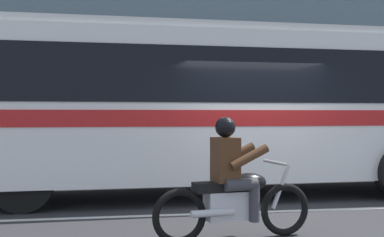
% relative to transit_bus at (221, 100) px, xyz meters
% --- Properties ---
extents(ground_plane, '(60.00, 60.00, 0.00)m').
position_rel_transit_bus_xyz_m(ground_plane, '(0.35, -1.19, -1.88)').
color(ground_plane, '#2B2B2D').
extents(sidewalk_curb, '(28.00, 3.80, 0.15)m').
position_rel_transit_bus_xyz_m(sidewalk_curb, '(0.35, 3.91, -1.81)').
color(sidewalk_curb, gray).
rests_on(sidewalk_curb, ground_plane).
extents(lane_center_stripe, '(26.60, 0.14, 0.01)m').
position_rel_transit_bus_xyz_m(lane_center_stripe, '(0.35, -1.79, -1.88)').
color(lane_center_stripe, silver).
rests_on(lane_center_stripe, ground_plane).
extents(transit_bus, '(11.64, 2.98, 3.22)m').
position_rel_transit_bus_xyz_m(transit_bus, '(0.00, 0.00, 0.00)').
color(transit_bus, white).
rests_on(transit_bus, ground_plane).
extents(motorcycle_with_rider, '(2.13, 0.70, 1.56)m').
position_rel_transit_bus_xyz_m(motorcycle_with_rider, '(-0.65, -3.48, -1.23)').
color(motorcycle_with_rider, black).
rests_on(motorcycle_with_rider, ground_plane).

